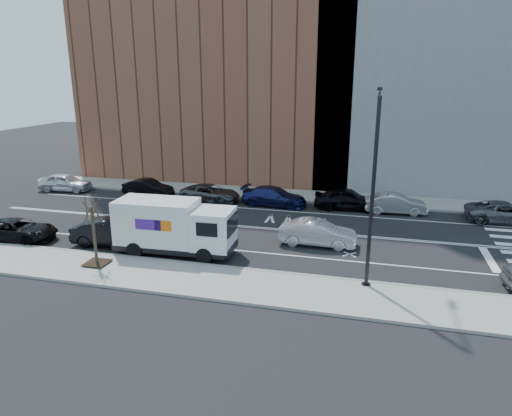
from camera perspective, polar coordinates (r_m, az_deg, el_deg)
The scene contains 21 objects.
ground at distance 30.60m, azimuth 0.67°, elevation -2.51°, with size 120.00×120.00×0.00m, color black.
sidewalk_near at distance 22.73m, azimuth -4.65°, elevation -9.27°, with size 44.00×3.60×0.15m, color gray.
sidewalk_far at distance 38.83m, azimuth 3.75°, elevation 1.65°, with size 44.00×3.60×0.15m, color gray.
curb_near at distance 24.28m, azimuth -3.27°, elevation -7.48°, with size 44.00×0.25×0.17m, color gray.
curb_far at distance 37.12m, azimuth 3.23°, elevation 0.99°, with size 44.00×0.25×0.17m, color gray.
road_markings at distance 30.60m, azimuth 0.67°, elevation -2.51°, with size 40.00×8.60×0.01m, color white, non-canonical shape.
bldg_brick at distance 46.21m, azimuth -4.60°, elevation 17.65°, with size 26.00×10.00×22.00m, color brown.
bldg_concrete at distance 44.17m, azimuth 22.33°, elevation 19.22°, with size 20.00×10.00×26.00m, color slate.
streetlight at distance 21.77m, azimuth 14.46°, elevation 3.08°, with size 0.44×4.02×9.34m.
street_tree at distance 25.53m, azimuth -19.50°, elevation -3.92°, with size 1.20×1.20×3.75m.
fedex_van at distance 26.23m, azimuth -10.23°, elevation -2.26°, with size 6.90×2.61×3.12m.
far_parked_a at distance 43.60m, azimuth -22.76°, elevation 2.99°, with size 1.85×4.59×1.57m, color silver.
far_parked_b at distance 39.53m, azimuth -13.35°, elevation 2.46°, with size 1.51×4.34×1.43m, color black.
far_parked_c at distance 37.11m, azimuth -5.72°, elevation 1.87°, with size 2.23×4.85×1.35m, color #44464B.
far_parked_d at distance 35.67m, azimuth 2.28°, elevation 1.45°, with size 2.07×5.10×1.48m, color navy.
far_parked_e at distance 35.32m, azimuth 11.27°, elevation 1.16°, with size 1.97×4.90×1.67m, color black.
far_parked_f at distance 35.21m, azimuth 17.04°, elevation 0.53°, with size 1.55×4.45×1.47m, color #B3B3B8.
far_parked_g at distance 35.98m, azimuth 28.76°, elevation -0.49°, with size 2.39×5.19×1.44m, color #575960.
driving_sedan at distance 27.58m, azimuth 7.71°, elevation -3.14°, with size 1.61×4.60×1.52m, color silver.
near_parked_rear_a at distance 28.50m, azimuth -17.45°, elevation -3.02°, with size 1.70×4.88×1.61m, color black.
near_parked_rear_b at distance 31.78m, azimuth -27.64°, elevation -2.46°, with size 2.21×4.79×1.33m, color black.
Camera 1 is at (6.82, -28.15, 9.86)m, focal length 32.00 mm.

